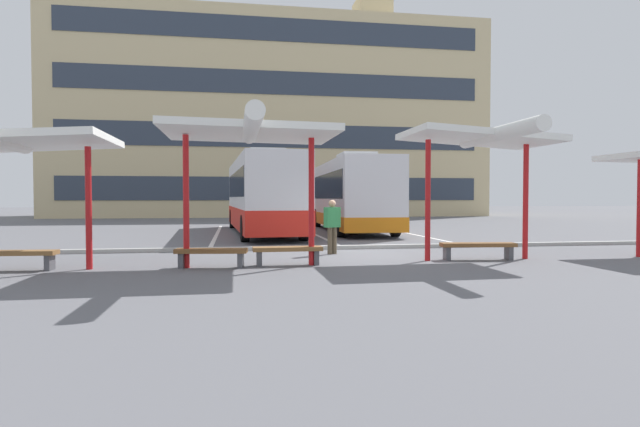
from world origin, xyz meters
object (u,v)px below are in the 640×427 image
(waiting_shelter_1, at_px, (250,134))
(bench_2, at_px, (288,251))
(waiting_shelter_0, at_px, (8,144))
(bench_3, at_px, (478,247))
(coach_bus_0, at_px, (262,197))
(bench_0, at_px, (16,256))
(waiting_shelter_2, at_px, (483,140))
(coach_bus_1, at_px, (351,196))
(bench_1, at_px, (211,254))
(waiting_passenger_0, at_px, (332,223))

(waiting_shelter_1, xyz_separation_m, bench_2, (0.90, 0.34, -2.76))
(waiting_shelter_1, bearing_deg, bench_2, 20.69)
(waiting_shelter_0, xyz_separation_m, bench_3, (11.15, 0.50, -2.46))
(coach_bus_0, height_order, bench_0, coach_bus_0)
(waiting_shelter_1, xyz_separation_m, waiting_shelter_2, (5.94, 0.40, 0.01))
(coach_bus_1, distance_m, waiting_shelter_2, 12.43)
(bench_1, distance_m, waiting_passenger_0, 4.18)
(bench_1, height_order, waiting_passenger_0, waiting_passenger_0)
(waiting_shelter_1, xyz_separation_m, bench_1, (-0.90, 0.17, -2.76))
(bench_1, distance_m, bench_3, 6.86)
(coach_bus_0, distance_m, bench_3, 12.31)
(bench_2, bearing_deg, coach_bus_1, 70.62)
(waiting_shelter_0, relative_size, bench_1, 2.92)
(bench_2, distance_m, bench_3, 5.05)
(waiting_shelter_0, height_order, bench_2, waiting_shelter_0)
(coach_bus_1, distance_m, waiting_shelter_1, 13.85)
(waiting_shelter_1, distance_m, waiting_passenger_0, 4.20)
(coach_bus_1, height_order, bench_0, coach_bus_1)
(waiting_shelter_2, height_order, waiting_passenger_0, waiting_shelter_2)
(bench_2, xyz_separation_m, waiting_passenger_0, (1.53, 2.29, 0.56))
(coach_bus_0, height_order, bench_2, coach_bus_0)
(coach_bus_0, distance_m, coach_bus_1, 4.50)
(coach_bus_0, relative_size, bench_0, 6.93)
(bench_1, bearing_deg, bench_3, 3.69)
(waiting_shelter_1, distance_m, waiting_shelter_2, 5.96)
(bench_3, bearing_deg, bench_0, -179.01)
(waiting_shelter_0, height_order, waiting_passenger_0, waiting_shelter_0)
(coach_bus_0, height_order, bench_3, coach_bus_0)
(bench_0, xyz_separation_m, bench_2, (6.10, -0.08, -0.00))
(coach_bus_1, xyz_separation_m, waiting_shelter_2, (0.68, -12.33, 1.36))
(bench_2, bearing_deg, bench_3, 3.04)
(waiting_shelter_2, bearing_deg, coach_bus_1, 93.16)
(coach_bus_0, distance_m, waiting_shelter_1, 11.86)
(coach_bus_1, bearing_deg, bench_0, -130.34)
(coach_bus_0, height_order, waiting_shelter_1, coach_bus_0)
(coach_bus_1, xyz_separation_m, bench_1, (-6.16, -12.57, -1.41))
(waiting_shelter_1, xyz_separation_m, bench_3, (5.94, 0.61, -2.75))
(waiting_shelter_1, bearing_deg, waiting_shelter_0, 178.83)
(coach_bus_0, relative_size, waiting_passenger_0, 7.82)
(bench_0, height_order, bench_2, same)
(coach_bus_1, relative_size, bench_0, 6.27)
(coach_bus_0, relative_size, bench_2, 7.33)
(bench_2, bearing_deg, waiting_passenger_0, 56.34)
(bench_1, xyz_separation_m, bench_3, (6.84, 0.44, 0.01))
(waiting_shelter_0, height_order, waiting_shelter_1, waiting_shelter_1)
(coach_bus_0, bearing_deg, bench_0, -118.21)
(bench_1, bearing_deg, waiting_shelter_0, -179.19)
(coach_bus_1, relative_size, bench_1, 6.55)
(bench_2, xyz_separation_m, bench_3, (5.04, 0.27, 0.01))
(coach_bus_1, bearing_deg, bench_3, -86.79)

